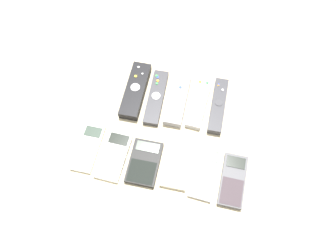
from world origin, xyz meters
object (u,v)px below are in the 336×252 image
(remote_2, at_px, (178,98))
(calculator_4, at_px, (205,173))
(remote_4, at_px, (218,106))
(remote_1, at_px, (156,97))
(calculator_5, at_px, (233,180))
(calculator_0, at_px, (88,148))
(calculator_1, at_px, (114,156))
(calculator_3, at_px, (176,169))
(remote_0, at_px, (136,90))
(remote_3, at_px, (199,103))
(calculator_2, at_px, (144,162))

(remote_2, relative_size, calculator_4, 1.19)
(remote_4, bearing_deg, remote_1, -177.94)
(remote_2, bearing_deg, calculator_5, -48.49)
(calculator_0, xyz_separation_m, calculator_1, (0.08, -0.01, 0.00))
(calculator_3, bearing_deg, remote_1, 116.26)
(remote_0, xyz_separation_m, calculator_3, (0.18, -0.22, -0.01))
(remote_2, relative_size, calculator_1, 1.24)
(remote_0, height_order, remote_4, remote_0)
(remote_3, bearing_deg, calculator_1, -129.94)
(remote_0, bearing_deg, calculator_4, -40.91)
(remote_0, bearing_deg, calculator_2, -70.14)
(remote_1, xyz_separation_m, calculator_0, (-0.15, -0.21, -0.00))
(calculator_1, bearing_deg, calculator_5, 1.72)
(calculator_4, bearing_deg, remote_1, 135.94)
(remote_0, relative_size, remote_3, 1.10)
(calculator_0, relative_size, calculator_3, 1.28)
(calculator_1, height_order, calculator_2, calculator_2)
(remote_3, distance_m, remote_4, 0.06)
(remote_3, xyz_separation_m, calculator_5, (0.13, -0.22, -0.00))
(remote_4, relative_size, calculator_0, 1.27)
(remote_4, height_order, calculator_2, remote_4)
(calculator_3, distance_m, calculator_4, 0.08)
(remote_3, height_order, calculator_1, remote_3)
(remote_2, relative_size, calculator_5, 1.24)
(remote_1, bearing_deg, calculator_1, -111.58)
(remote_2, distance_m, calculator_3, 0.23)
(calculator_0, xyz_separation_m, calculator_5, (0.42, -0.01, 0.00))
(remote_4, height_order, calculator_3, remote_4)
(remote_2, distance_m, calculator_4, 0.25)
(remote_3, distance_m, calculator_4, 0.23)
(remote_4, distance_m, calculator_3, 0.24)
(calculator_0, bearing_deg, calculator_5, -1.33)
(calculator_0, relative_size, calculator_4, 0.93)
(remote_2, height_order, remote_3, remote_2)
(calculator_2, xyz_separation_m, calculator_5, (0.25, 0.00, -0.00))
(calculator_0, height_order, calculator_3, calculator_3)
(remote_4, bearing_deg, calculator_2, -128.80)
(calculator_2, xyz_separation_m, calculator_3, (0.09, 0.00, -0.00))
(calculator_0, height_order, calculator_2, calculator_2)
(calculator_5, bearing_deg, remote_2, 132.68)
(remote_3, relative_size, calculator_2, 1.35)
(calculator_0, relative_size, calculator_2, 1.10)
(calculator_1, height_order, calculator_3, calculator_3)
(remote_2, bearing_deg, remote_0, 179.80)
(calculator_4, bearing_deg, remote_4, 92.86)
(remote_0, relative_size, calculator_5, 1.31)
(remote_1, relative_size, remote_2, 1.03)
(remote_2, distance_m, remote_3, 0.07)
(remote_4, relative_size, calculator_4, 1.19)
(remote_3, distance_m, calculator_3, 0.23)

